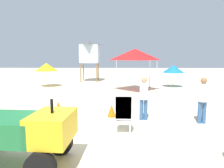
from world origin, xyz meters
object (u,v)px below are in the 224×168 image
Objects in this scene: beach_umbrella_mid at (173,69)px; traffic_cone_near at (112,111)px; utility_cart at (17,131)px; stacked_plastic_chairs at (123,110)px; lifeguard_near_right at (144,95)px; lifeguard_tower at (89,52)px; lifeguard_near_center at (203,97)px; traffic_cone_far at (58,107)px; beach_umbrella_left at (46,67)px; popup_canopy at (135,54)px.

beach_umbrella_mid is 9.56m from traffic_cone_near.
stacked_plastic_chairs is (2.38, 1.88, -0.04)m from utility_cart.
lifeguard_tower is (-3.71, 12.49, 2.01)m from lifeguard_near_right.
lifeguard_near_center reaches higher than lifeguard_near_right.
traffic_cone_near is 1.08× the size of traffic_cone_far.
traffic_cone_near is at bearing 102.96° from stacked_plastic_chairs.
stacked_plastic_chairs is at bearing -121.18° from lifeguard_near_right.
stacked_plastic_chairs is at bearing -41.38° from traffic_cone_far.
lifeguard_near_center is at bearing -12.71° from traffic_cone_near.
beach_umbrella_left is (-3.00, -3.91, -1.36)m from lifeguard_tower.
popup_canopy is at bearing 82.27° from stacked_plastic_chairs.
lifeguard_tower is at bearing 101.79° from stacked_plastic_chairs.
popup_canopy is 6.55× the size of traffic_cone_far.
beach_umbrella_left is at bearing 123.82° from traffic_cone_near.
lifeguard_near_right is (3.19, 3.24, 0.17)m from utility_cart.
popup_canopy is 7.30m from beach_umbrella_left.
traffic_cone_far is at bearing -133.52° from beach_umbrella_mid.
utility_cart is 1.58× the size of lifeguard_near_right.
beach_umbrella_left is at bearing 120.66° from stacked_plastic_chairs.
lifeguard_near_right is 9.30m from beach_umbrella_mid.
popup_canopy is (1.09, 8.02, 1.84)m from stacked_plastic_chairs.
lifeguard_tower reaches higher than utility_cart.
popup_canopy is (3.46, 9.90, 1.80)m from utility_cart.
lifeguard_tower reaches higher than beach_umbrella_left.
beach_umbrella_left reaches higher than stacked_plastic_chairs.
lifeguard_near_center is at bearing -65.86° from lifeguard_tower.
beach_umbrella_left is (-3.51, 11.82, 0.82)m from utility_cart.
lifeguard_near_center is at bearing -14.21° from traffic_cone_far.
stacked_plastic_chairs is 0.67× the size of beach_umbrella_left.
stacked_plastic_chairs is at bearing -97.73° from popup_canopy.
traffic_cone_near is 2.45m from traffic_cone_far.
beach_umbrella_left reaches higher than beach_umbrella_mid.
utility_cart is at bearing -141.58° from stacked_plastic_chairs.
popup_canopy is at bearing -149.73° from beach_umbrella_mid.
utility_cart is 5.30× the size of traffic_cone_near.
popup_canopy is at bearing -15.34° from beach_umbrella_left.
utility_cart is 3.03m from stacked_plastic_chairs.
popup_canopy is (0.27, 6.67, 1.63)m from lifeguard_near_right.
lifeguard_near_right is at bearing -51.99° from beach_umbrella_left.
lifeguard_near_center is at bearing -45.56° from beach_umbrella_left.
beach_umbrella_left reaches higher than traffic_cone_near.
traffic_cone_near is at bearing 162.20° from lifeguard_near_right.
utility_cart is 1.48× the size of beach_umbrella_mid.
traffic_cone_near is (2.49, -12.10, -2.72)m from lifeguard_tower.
traffic_cone_near is at bearing -78.38° from lifeguard_tower.
beach_umbrella_left is (-8.75, 8.93, 0.65)m from lifeguard_near_center.
lifeguard_tower is 2.31× the size of beach_umbrella_mid.
lifeguard_near_right is 3.80m from traffic_cone_far.
lifeguard_tower reaches higher than beach_umbrella_mid.
lifeguard_near_center is 0.41× the size of lifeguard_tower.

